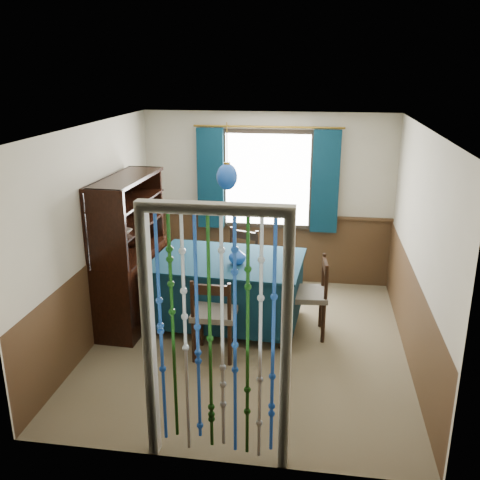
% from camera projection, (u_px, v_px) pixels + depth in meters
% --- Properties ---
extents(floor, '(4.00, 4.00, 0.00)m').
position_uv_depth(floor, '(249.00, 343.00, 6.28)').
color(floor, brown).
rests_on(floor, ground).
extents(ceiling, '(4.00, 4.00, 0.00)m').
position_uv_depth(ceiling, '(250.00, 127.00, 5.50)').
color(ceiling, silver).
rests_on(ceiling, ground).
extents(wall_back, '(3.60, 0.00, 3.60)m').
position_uv_depth(wall_back, '(267.00, 199.00, 7.77)').
color(wall_back, '#B9B098').
rests_on(wall_back, ground).
extents(wall_front, '(3.60, 0.00, 3.60)m').
position_uv_depth(wall_front, '(214.00, 325.00, 4.01)').
color(wall_front, '#B9B098').
rests_on(wall_front, ground).
extents(wall_left, '(0.00, 4.00, 4.00)m').
position_uv_depth(wall_left, '(95.00, 235.00, 6.15)').
color(wall_left, '#B9B098').
rests_on(wall_left, ground).
extents(wall_right, '(0.00, 4.00, 4.00)m').
position_uv_depth(wall_right, '(418.00, 250.00, 5.64)').
color(wall_right, '#B9B098').
rests_on(wall_right, ground).
extents(wainscot_back, '(3.60, 0.00, 3.60)m').
position_uv_depth(wainscot_back, '(267.00, 248.00, 7.99)').
color(wainscot_back, '#422C19').
rests_on(wainscot_back, ground).
extents(wainscot_front, '(3.60, 0.00, 3.60)m').
position_uv_depth(wainscot_front, '(216.00, 409.00, 4.26)').
color(wainscot_front, '#422C19').
rests_on(wainscot_front, ground).
extents(wainscot_left, '(0.00, 4.00, 4.00)m').
position_uv_depth(wainscot_left, '(101.00, 295.00, 6.38)').
color(wainscot_left, '#422C19').
rests_on(wainscot_left, ground).
extents(wainscot_right, '(0.00, 4.00, 4.00)m').
position_uv_depth(wainscot_right, '(410.00, 314.00, 5.87)').
color(wainscot_right, '#422C19').
rests_on(wainscot_right, ground).
extents(window, '(1.32, 0.12, 1.42)m').
position_uv_depth(window, '(267.00, 180.00, 7.63)').
color(window, black).
rests_on(window, wall_back).
extents(doorway, '(1.16, 0.12, 2.18)m').
position_uv_depth(doorway, '(216.00, 345.00, 4.13)').
color(doorway, silver).
rests_on(doorway, ground).
extents(dining_table, '(1.87, 1.35, 0.87)m').
position_uv_depth(dining_table, '(228.00, 287.00, 6.60)').
color(dining_table, '#0A2433').
rests_on(dining_table, floor).
extents(chair_near, '(0.48, 0.46, 0.96)m').
position_uv_depth(chair_near, '(214.00, 315.00, 5.84)').
color(chair_near, black).
rests_on(chair_near, floor).
extents(chair_far, '(0.60, 0.59, 0.96)m').
position_uv_depth(chair_far, '(238.00, 264.00, 7.35)').
color(chair_far, black).
rests_on(chair_far, floor).
extents(chair_left, '(0.51, 0.53, 0.90)m').
position_uv_depth(chair_left, '(145.00, 282.00, 6.81)').
color(chair_left, black).
rests_on(chair_left, floor).
extents(chair_right, '(0.49, 0.51, 0.97)m').
position_uv_depth(chair_right, '(310.00, 295.00, 6.34)').
color(chair_right, black).
rests_on(chair_right, floor).
extents(sideboard, '(0.55, 1.44, 1.86)m').
position_uv_depth(sideboard, '(132.00, 273.00, 6.67)').
color(sideboard, black).
rests_on(sideboard, floor).
extents(pendant_lamp, '(0.25, 0.25, 0.77)m').
position_uv_depth(pendant_lamp, '(227.00, 176.00, 6.17)').
color(pendant_lamp, olive).
rests_on(pendant_lamp, ceiling).
extents(vase_table, '(0.21, 0.21, 0.19)m').
position_uv_depth(vase_table, '(237.00, 256.00, 6.31)').
color(vase_table, navy).
rests_on(vase_table, dining_table).
extents(bowl_shelf, '(0.30, 0.30, 0.06)m').
position_uv_depth(bowl_shelf, '(122.00, 231.00, 6.12)').
color(bowl_shelf, beige).
rests_on(bowl_shelf, sideboard).
extents(vase_sideboard, '(0.19, 0.19, 0.17)m').
position_uv_depth(vase_sideboard, '(141.00, 238.00, 6.79)').
color(vase_sideboard, beige).
rests_on(vase_sideboard, sideboard).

